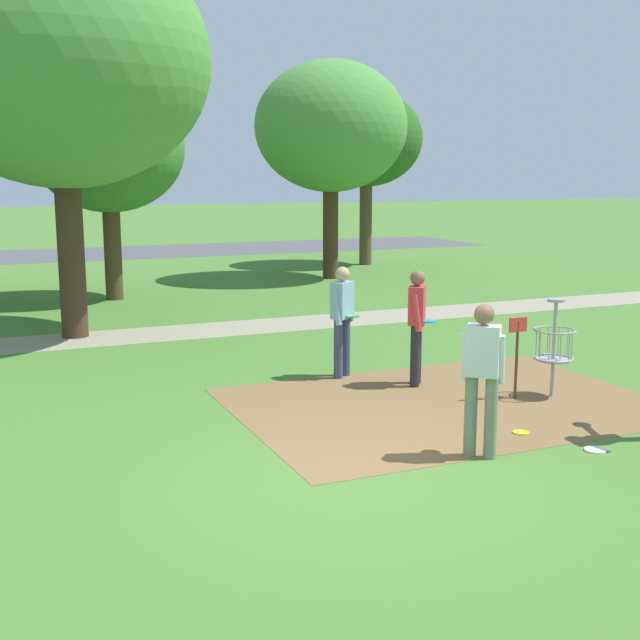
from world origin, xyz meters
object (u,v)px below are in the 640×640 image
(tree_far_left, at_px, (367,139))
(player_waiting_right, at_px, (342,315))
(tree_near_left, at_px, (108,149))
(frisbee_by_tee, at_px, (521,433))
(tree_mid_left, at_px, (61,61))
(player_foreground_watching, at_px, (417,321))
(disc_golf_basket, at_px, (550,344))
(frisbee_mid_grass, at_px, (595,450))
(player_waiting_left, at_px, (482,372))
(tree_mid_center, at_px, (331,127))

(tree_far_left, bearing_deg, player_waiting_right, -117.81)
(tree_near_left, relative_size, tree_far_left, 0.89)
(frisbee_by_tee, height_order, tree_mid_left, tree_mid_left)
(frisbee_by_tee, height_order, tree_near_left, tree_near_left)
(player_foreground_watching, distance_m, player_waiting_right, 1.19)
(disc_golf_basket, relative_size, frisbee_mid_grass, 5.69)
(tree_mid_left, bearing_deg, disc_golf_basket, -51.93)
(player_foreground_watching, bearing_deg, player_waiting_left, -107.13)
(player_waiting_right, height_order, frisbee_mid_grass, player_waiting_right)
(disc_golf_basket, relative_size, player_foreground_watching, 0.81)
(frisbee_mid_grass, height_order, tree_mid_center, tree_mid_center)
(frisbee_by_tee, height_order, tree_far_left, tree_far_left)
(player_waiting_right, xyz_separation_m, tree_far_left, (7.55, 14.31, 3.32))
(frisbee_mid_grass, distance_m, tree_far_left, 20.06)
(player_foreground_watching, height_order, tree_far_left, tree_far_left)
(tree_far_left, bearing_deg, frisbee_by_tee, -110.85)
(player_foreground_watching, xyz_separation_m, tree_near_left, (-2.69, 10.39, 2.75))
(frisbee_mid_grass, xyz_separation_m, tree_mid_left, (-4.58, 9.17, 5.12))
(player_waiting_right, height_order, frisbee_by_tee, player_waiting_right)
(player_waiting_left, distance_m, tree_near_left, 13.78)
(player_waiting_right, xyz_separation_m, tree_mid_center, (4.83, 11.24, 3.50))
(disc_golf_basket, bearing_deg, tree_near_left, 109.18)
(tree_near_left, distance_m, tree_mid_center, 6.99)
(tree_mid_left, bearing_deg, player_waiting_left, -69.67)
(tree_near_left, distance_m, tree_mid_left, 5.02)
(player_foreground_watching, relative_size, player_waiting_left, 1.00)
(player_waiting_right, relative_size, frisbee_by_tee, 8.47)
(player_waiting_right, bearing_deg, tree_near_left, 101.25)
(disc_golf_basket, distance_m, player_foreground_watching, 1.91)
(player_waiting_left, bearing_deg, tree_mid_center, 71.84)
(frisbee_by_tee, relative_size, tree_mid_left, 0.03)
(frisbee_mid_grass, bearing_deg, tree_mid_center, 76.74)
(tree_mid_center, bearing_deg, tree_mid_left, -142.49)
(player_foreground_watching, bearing_deg, frisbee_by_tee, -89.82)
(player_waiting_left, bearing_deg, tree_near_left, 97.50)
(player_foreground_watching, relative_size, frisbee_by_tee, 8.47)
(disc_golf_basket, height_order, player_waiting_right, player_waiting_right)
(disc_golf_basket, height_order, tree_mid_center, tree_mid_center)
(frisbee_by_tee, bearing_deg, tree_far_left, 69.15)
(frisbee_by_tee, relative_size, tree_near_left, 0.04)
(frisbee_by_tee, xyz_separation_m, frisbee_mid_grass, (0.38, -0.85, 0.00))
(frisbee_mid_grass, relative_size, tree_near_left, 0.05)
(frisbee_mid_grass, distance_m, tree_mid_center, 16.52)
(player_foreground_watching, bearing_deg, disc_golf_basket, -43.44)
(frisbee_by_tee, xyz_separation_m, tree_mid_center, (4.03, 14.63, 4.46))
(tree_near_left, bearing_deg, player_foreground_watching, -75.49)
(player_waiting_left, height_order, frisbee_mid_grass, player_waiting_left)
(tree_near_left, bearing_deg, tree_mid_left, -108.15)
(tree_mid_left, bearing_deg, player_waiting_right, -55.45)
(player_foreground_watching, bearing_deg, tree_far_left, 66.04)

